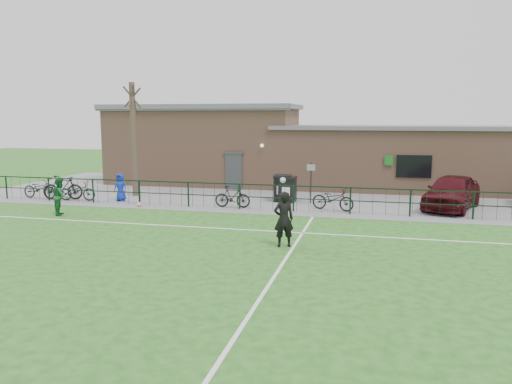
% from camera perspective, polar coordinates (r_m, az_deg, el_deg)
% --- Properties ---
extents(ground, '(90.00, 90.00, 0.00)m').
position_cam_1_polar(ground, '(15.07, -4.51, -7.67)').
color(ground, '#215719').
rests_on(ground, ground).
extents(paving_strip, '(34.00, 13.00, 0.02)m').
position_cam_1_polar(paving_strip, '(27.93, 4.10, -0.09)').
color(paving_strip, slate).
rests_on(paving_strip, ground).
extents(pitch_line_touch, '(28.00, 0.10, 0.01)m').
position_cam_1_polar(pitch_line_touch, '(22.41, 1.68, -2.24)').
color(pitch_line_touch, white).
rests_on(pitch_line_touch, ground).
extents(pitch_line_mid, '(28.00, 0.10, 0.01)m').
position_cam_1_polar(pitch_line_mid, '(18.79, -0.72, -4.35)').
color(pitch_line_mid, white).
rests_on(pitch_line_mid, ground).
extents(pitch_line_perp, '(0.10, 16.00, 0.01)m').
position_cam_1_polar(pitch_line_perp, '(14.59, 3.06, -8.18)').
color(pitch_line_perp, white).
rests_on(pitch_line_perp, ground).
extents(perimeter_fence, '(28.00, 0.10, 1.20)m').
position_cam_1_polar(perimeter_fence, '(22.50, 1.79, -0.66)').
color(perimeter_fence, black).
rests_on(perimeter_fence, ground).
extents(bare_tree, '(0.30, 0.30, 6.00)m').
position_cam_1_polar(bare_tree, '(27.32, -13.81, 5.79)').
color(bare_tree, '#423228').
rests_on(bare_tree, ground).
extents(wheelie_bin_left, '(0.89, 0.99, 1.22)m').
position_cam_1_polar(wheelie_bin_left, '(25.05, 3.04, 0.35)').
color(wheelie_bin_left, black).
rests_on(wheelie_bin_left, paving_strip).
extents(wheelie_bin_right, '(0.77, 0.88, 1.17)m').
position_cam_1_polar(wheelie_bin_right, '(24.84, 3.62, 0.22)').
color(wheelie_bin_right, black).
rests_on(wheelie_bin_right, paving_strip).
extents(sign_post, '(0.07, 0.07, 2.00)m').
position_cam_1_polar(sign_post, '(24.49, 6.29, 1.04)').
color(sign_post, black).
rests_on(sign_post, paving_strip).
extents(car_maroon, '(3.39, 5.03, 1.59)m').
position_cam_1_polar(car_maroon, '(24.52, 21.48, 0.02)').
color(car_maroon, '#420B12').
rests_on(car_maroon, paving_strip).
extents(bicycle_a, '(1.99, 0.82, 1.02)m').
position_cam_1_polar(bicycle_a, '(28.19, -23.50, 0.36)').
color(bicycle_a, black).
rests_on(bicycle_a, paving_strip).
extents(bicycle_b, '(2.12, 1.00, 1.23)m').
position_cam_1_polar(bicycle_b, '(27.33, -21.22, 0.48)').
color(bicycle_b, black).
rests_on(bicycle_b, paving_strip).
extents(bicycle_c, '(1.93, 0.92, 0.97)m').
position_cam_1_polar(bicycle_c, '(26.76, -19.75, 0.12)').
color(bicycle_c, black).
rests_on(bicycle_c, paving_strip).
extents(bicycle_d, '(1.70, 0.52, 1.01)m').
position_cam_1_polar(bicycle_d, '(23.26, -2.71, -0.54)').
color(bicycle_d, black).
rests_on(bicycle_d, paving_strip).
extents(bicycle_e, '(2.09, 1.21, 1.04)m').
position_cam_1_polar(bicycle_e, '(22.81, 8.78, -0.78)').
color(bicycle_e, black).
rests_on(bicycle_e, paving_strip).
extents(spectator_child, '(0.70, 0.48, 1.39)m').
position_cam_1_polar(spectator_child, '(25.94, -15.24, 0.54)').
color(spectator_child, '#132AB4').
rests_on(spectator_child, paving_strip).
extents(goalkeeper_kick, '(1.09, 3.40, 1.93)m').
position_cam_1_polar(goalkeeper_kick, '(16.31, 3.18, -3.02)').
color(goalkeeper_kick, black).
rests_on(goalkeeper_kick, ground).
extents(outfield_player, '(0.90, 0.99, 1.64)m').
position_cam_1_polar(outfield_player, '(23.14, -21.43, -0.44)').
color(outfield_player, '#195727').
rests_on(outfield_player, ground).
extents(ball_ground, '(0.23, 0.23, 0.23)m').
position_cam_1_polar(ball_ground, '(24.17, -13.20, -1.41)').
color(ball_ground, silver).
rests_on(ball_ground, ground).
extents(clubhouse, '(24.25, 5.40, 4.96)m').
position_cam_1_polar(clubhouse, '(30.79, 3.44, 4.86)').
color(clubhouse, '#9C7157').
rests_on(clubhouse, ground).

